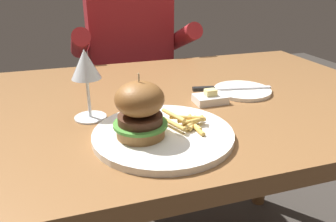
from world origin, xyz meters
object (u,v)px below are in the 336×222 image
object	(u,v)px
burger_sandwich	(140,110)
diner_person	(131,84)
main_plate	(163,134)
wine_glass	(86,69)
table_knife	(225,88)
butter_dish	(210,98)
bread_plate	(242,91)

from	to	relation	value
burger_sandwich	diner_person	world-z (taller)	diner_person
main_plate	wine_glass	world-z (taller)	wine_glass
main_plate	table_knife	xyz separation A→B (m)	(0.24, 0.20, 0.01)
burger_sandwich	diner_person	size ratio (longest dim) A/B	0.11
butter_dish	bread_plate	bearing A→B (deg)	20.62
table_knife	butter_dish	distance (m)	0.09
bread_plate	wine_glass	bearing A→B (deg)	-173.26
butter_dish	diner_person	size ratio (longest dim) A/B	0.07
wine_glass	diner_person	distance (m)	0.84
butter_dish	diner_person	distance (m)	0.77
main_plate	bread_plate	bearing A→B (deg)	33.54
wine_glass	bread_plate	bearing A→B (deg)	6.74
wine_glass	butter_dish	world-z (taller)	wine_glass
wine_glass	table_knife	xyz separation A→B (m)	(0.37, 0.06, -0.10)
main_plate	burger_sandwich	world-z (taller)	burger_sandwich
wine_glass	bread_plate	world-z (taller)	wine_glass
wine_glass	main_plate	bearing A→B (deg)	-47.42
table_knife	diner_person	distance (m)	0.73
main_plate	table_knife	world-z (taller)	table_knife
burger_sandwich	butter_dish	bearing A→B (deg)	34.76
wine_glass	butter_dish	bearing A→B (deg)	0.96
burger_sandwich	diner_person	xyz separation A→B (m)	(0.16, 0.90, -0.25)
wine_glass	diner_person	bearing A→B (deg)	71.89
burger_sandwich	wine_glass	bearing A→B (deg)	119.82
burger_sandwich	table_knife	distance (m)	0.36
burger_sandwich	table_knife	size ratio (longest dim) A/B	0.57
main_plate	diner_person	world-z (taller)	diner_person
diner_person	main_plate	bearing A→B (deg)	-97.22
burger_sandwich	butter_dish	xyz separation A→B (m)	(0.22, 0.15, -0.06)
wine_glass	table_knife	size ratio (longest dim) A/B	0.72
butter_dish	wine_glass	bearing A→B (deg)	-179.04
main_plate	burger_sandwich	bearing A→B (deg)	-175.21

